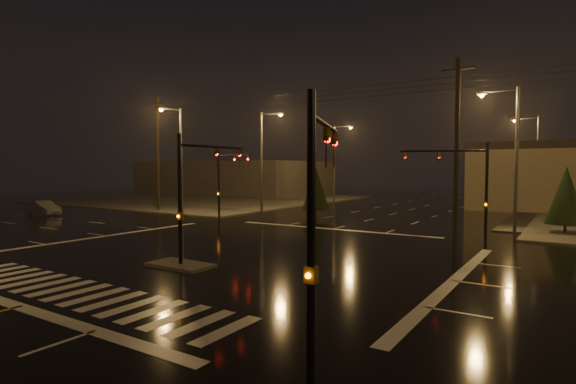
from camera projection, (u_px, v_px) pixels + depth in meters
name	position (u px, v px, depth m)	size (l,w,h in m)	color
ground	(237.00, 253.00, 23.66)	(140.00, 140.00, 0.00)	black
sidewalk_nw	(207.00, 199.00, 65.05)	(36.00, 36.00, 0.12)	#423F3B
median_island	(181.00, 265.00, 20.29)	(3.00, 1.60, 0.15)	#423F3B
crosswalk	(77.00, 292.00, 16.09)	(15.00, 2.60, 0.01)	beige
stop_bar_near	(19.00, 307.00, 14.41)	(16.00, 0.50, 0.01)	beige
stop_bar_far	(332.00, 229.00, 32.90)	(16.00, 0.50, 0.01)	beige
commercial_block	(233.00, 178.00, 77.69)	(30.00, 18.00, 5.60)	#3B3634
signal_mast_median	(194.00, 183.00, 20.88)	(0.25, 4.59, 6.00)	black
signal_mast_ne	(468.00, 179.00, 26.85)	(4.84, 1.86, 6.00)	black
signal_mast_nw	(225.00, 176.00, 37.10)	(4.84, 1.86, 6.00)	black
signal_mast_se	(317.00, 202.00, 9.75)	(1.55, 3.87, 6.00)	black
streetlight_1	(264.00, 155.00, 44.51)	(2.77, 0.32, 10.00)	#38383A
streetlight_2	(336.00, 158.00, 57.96)	(2.77, 0.32, 10.00)	#38383A
streetlight_3	(512.00, 149.00, 30.77)	(2.77, 0.32, 10.00)	#38383A
streetlight_4	(534.00, 156.00, 47.57)	(2.77, 0.32, 10.00)	#38383A
streetlight_5	(178.00, 154.00, 41.39)	(0.32, 2.77, 10.00)	#38383A
utility_pole_0	(158.00, 152.00, 46.97)	(2.20, 0.32, 12.00)	black
utility_pole_1	(457.00, 144.00, 30.79)	(2.20, 0.32, 12.00)	black
conifer_0	(566.00, 195.00, 30.09)	(2.49, 2.49, 4.59)	black
conifer_3	(316.00, 188.00, 40.58)	(2.51, 2.51, 4.62)	black
car_crossing	(43.00, 208.00, 42.51)	(1.48, 4.23, 1.39)	#525559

